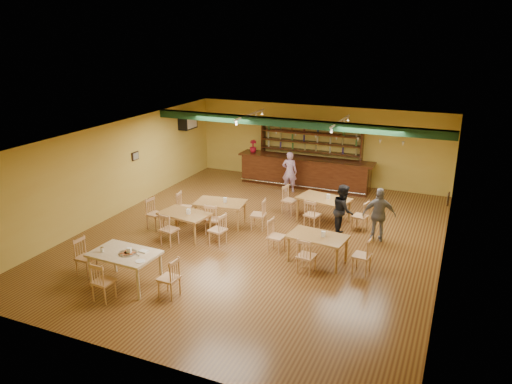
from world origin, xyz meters
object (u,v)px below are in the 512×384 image
at_px(dining_table_b, 323,210).
at_px(near_table, 126,269).
at_px(dining_table_a, 221,213).
at_px(dining_table_c, 185,225).
at_px(bar_counter, 305,172).
at_px(patron_right_a, 343,210).
at_px(patron_bar, 290,172).
at_px(dining_table_d, 317,249).

distance_m(dining_table_b, near_table, 6.55).
bearing_deg(dining_table_a, dining_table_c, -122.81).
height_order(bar_counter, patron_right_a, patron_right_a).
height_order(dining_table_a, patron_bar, patron_bar).
bearing_deg(near_table, patron_right_a, 53.46).
height_order(patron_bar, patron_right_a, patron_right_a).
distance_m(bar_counter, dining_table_d, 6.46).
bearing_deg(dining_table_c, patron_bar, 83.47).
distance_m(bar_counter, dining_table_a, 4.90).
xyz_separation_m(dining_table_b, patron_bar, (-1.99, 2.42, 0.37)).
bearing_deg(near_table, patron_bar, 84.04).
distance_m(dining_table_c, dining_table_d, 4.01).
relative_size(bar_counter, dining_table_c, 3.60).
distance_m(dining_table_a, dining_table_d, 3.69).
relative_size(near_table, patron_right_a, 1.01).
relative_size(dining_table_b, dining_table_d, 1.06).
bearing_deg(patron_bar, dining_table_a, 69.94).
distance_m(bar_counter, near_table, 9.11).
relative_size(dining_table_a, dining_table_d, 1.02).
relative_size(dining_table_c, near_table, 0.93).
relative_size(dining_table_c, patron_right_a, 0.94).
xyz_separation_m(bar_counter, patron_right_a, (2.46, -4.04, 0.21)).
bearing_deg(dining_table_c, dining_table_a, 73.95).
relative_size(bar_counter, patron_right_a, 3.38).
height_order(dining_table_d, patron_right_a, patron_right_a).
xyz_separation_m(bar_counter, dining_table_d, (2.29, -6.03, -0.20)).
height_order(dining_table_a, patron_right_a, patron_right_a).
relative_size(bar_counter, dining_table_b, 3.32).
distance_m(dining_table_b, patron_bar, 3.16).
xyz_separation_m(dining_table_c, patron_bar, (1.39, 5.12, 0.40)).
bearing_deg(dining_table_b, dining_table_a, -139.99).
distance_m(bar_counter, dining_table_c, 6.19).
bearing_deg(dining_table_c, near_table, -77.38).
bearing_deg(patron_right_a, dining_table_b, 28.84).
bearing_deg(dining_table_d, near_table, -136.10).
height_order(dining_table_a, dining_table_d, dining_table_a).
xyz_separation_m(dining_table_b, dining_table_d, (0.63, -2.79, -0.02)).
bearing_deg(dining_table_a, patron_bar, 69.81).
bearing_deg(near_table, dining_table_a, 87.69).
height_order(dining_table_c, dining_table_d, dining_table_d).
bearing_deg(bar_counter, near_table, -99.51).
height_order(near_table, patron_right_a, patron_right_a).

